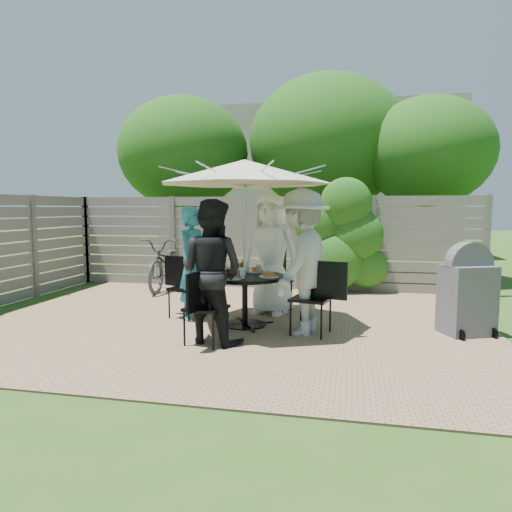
% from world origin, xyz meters
% --- Properties ---
extents(backyard_envelope, '(60.00, 60.00, 5.00)m').
position_xyz_m(backyard_envelope, '(0.09, 10.29, 2.61)').
color(backyard_envelope, '#30581B').
rests_on(backyard_envelope, ground).
extents(patio_table, '(1.32, 1.32, 0.71)m').
position_xyz_m(patio_table, '(0.22, 0.08, 0.49)').
color(patio_table, black).
rests_on(patio_table, ground).
extents(umbrella, '(2.85, 2.85, 2.25)m').
position_xyz_m(umbrella, '(0.22, 0.08, 2.08)').
color(umbrella, silver).
rests_on(umbrella, ground).
extents(chair_back, '(0.57, 0.75, 0.99)m').
position_xyz_m(chair_back, '(0.47, 1.01, 0.30)').
color(chair_back, black).
rests_on(chair_back, ground).
extents(person_back, '(1.01, 0.80, 1.83)m').
position_xyz_m(person_back, '(0.44, 0.88, 0.91)').
color(person_back, white).
rests_on(person_back, ground).
extents(chair_left, '(0.69, 0.57, 0.91)m').
position_xyz_m(chair_left, '(-0.71, 0.34, 0.27)').
color(chair_left, black).
rests_on(chair_left, ground).
extents(person_left, '(0.54, 0.68, 1.64)m').
position_xyz_m(person_left, '(-0.58, 0.30, 0.82)').
color(person_left, teal).
rests_on(person_left, ground).
extents(chair_front, '(0.50, 0.68, 0.90)m').
position_xyz_m(chair_front, '(-0.04, -0.85, 0.27)').
color(chair_front, black).
rests_on(chair_front, ground).
extents(person_front, '(0.98, 0.85, 1.72)m').
position_xyz_m(person_front, '(-0.00, -0.72, 0.86)').
color(person_front, black).
rests_on(person_front, ground).
extents(chair_right, '(0.73, 0.55, 0.96)m').
position_xyz_m(chair_right, '(1.15, -0.18, 0.29)').
color(chair_right, black).
rests_on(chair_right, ground).
extents(person_right, '(0.98, 1.34, 1.86)m').
position_xyz_m(person_right, '(1.02, -0.14, 0.93)').
color(person_right, '#A6A6A1').
rests_on(person_right, ground).
extents(plate_back, '(0.26, 0.26, 0.06)m').
position_xyz_m(plate_back, '(0.31, 0.43, 0.73)').
color(plate_back, white).
rests_on(plate_back, patio_table).
extents(plate_left, '(0.26, 0.26, 0.06)m').
position_xyz_m(plate_left, '(-0.13, 0.17, 0.73)').
color(plate_left, white).
rests_on(plate_left, patio_table).
extents(plate_front, '(0.26, 0.26, 0.06)m').
position_xyz_m(plate_front, '(0.12, -0.27, 0.73)').
color(plate_front, white).
rests_on(plate_front, patio_table).
extents(plate_right, '(0.26, 0.26, 0.06)m').
position_xyz_m(plate_right, '(0.56, -0.02, 0.73)').
color(plate_right, white).
rests_on(plate_right, patio_table).
extents(glass_back, '(0.07, 0.07, 0.14)m').
position_xyz_m(glass_back, '(0.18, 0.36, 0.78)').
color(glass_back, silver).
rests_on(glass_back, patio_table).
extents(glass_left, '(0.07, 0.07, 0.14)m').
position_xyz_m(glass_left, '(-0.06, 0.05, 0.78)').
color(glass_left, silver).
rests_on(glass_left, patio_table).
extents(glass_front, '(0.07, 0.07, 0.14)m').
position_xyz_m(glass_front, '(0.25, -0.20, 0.78)').
color(glass_front, silver).
rests_on(glass_front, patio_table).
extents(glass_right, '(0.07, 0.07, 0.14)m').
position_xyz_m(glass_right, '(0.49, 0.11, 0.78)').
color(glass_right, silver).
rests_on(glass_right, patio_table).
extents(syrup_jug, '(0.09, 0.09, 0.16)m').
position_xyz_m(syrup_jug, '(0.17, 0.14, 0.79)').
color(syrup_jug, '#59280C').
rests_on(syrup_jug, patio_table).
extents(coffee_cup, '(0.08, 0.08, 0.12)m').
position_xyz_m(coffee_cup, '(0.37, 0.26, 0.77)').
color(coffee_cup, '#C6B293').
rests_on(coffee_cup, patio_table).
extents(bicycle, '(0.78, 2.00, 1.03)m').
position_xyz_m(bicycle, '(-1.94, 2.60, 0.52)').
color(bicycle, '#333338').
rests_on(bicycle, ground).
extents(bbq_grill, '(0.71, 0.64, 1.19)m').
position_xyz_m(bbq_grill, '(3.06, 0.23, 0.54)').
color(bbq_grill, '#59595E').
rests_on(bbq_grill, ground).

